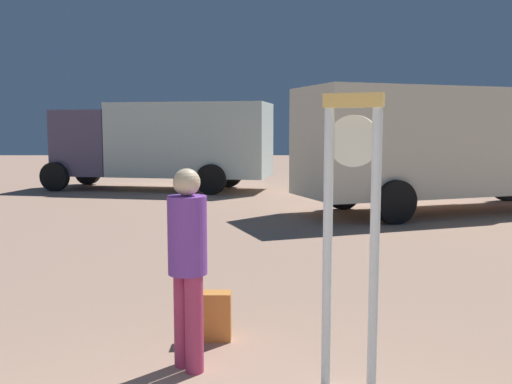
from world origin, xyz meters
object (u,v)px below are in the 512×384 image
backpack (215,316)px  box_truck_far (166,141)px  box_truck_near (436,144)px  standing_clock (353,214)px  person_near_clock (189,259)px

backpack → box_truck_far: (-2.50, 13.04, 1.32)m
backpack → box_truck_near: 9.35m
standing_clock → person_near_clock: standing_clock is taller
person_near_clock → box_truck_far: size_ratio=0.22×
standing_clock → box_truck_near: bearing=69.2°
box_truck_far → person_near_clock: bearing=-80.3°
box_truck_near → standing_clock: bearing=-110.8°
backpack → box_truck_near: (4.52, 8.07, 1.36)m
standing_clock → box_truck_far: 14.51m
person_near_clock → box_truck_far: bearing=99.7°
standing_clock → box_truck_far: box_truck_far is taller
standing_clock → box_truck_near: box_truck_near is taller
backpack → box_truck_far: box_truck_far is taller
standing_clock → box_truck_far: bearing=104.3°
standing_clock → person_near_clock: size_ratio=1.34×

